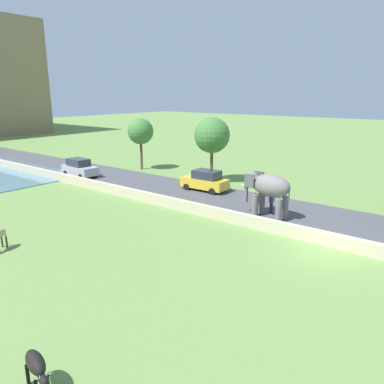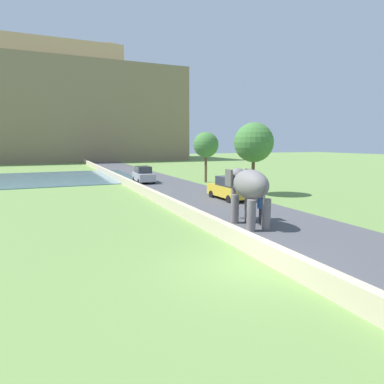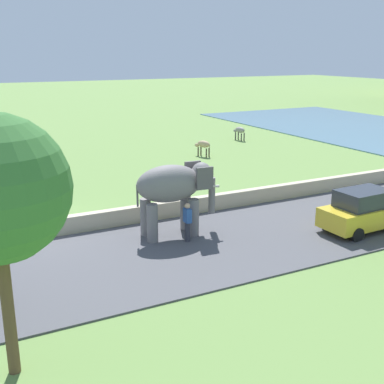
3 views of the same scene
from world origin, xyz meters
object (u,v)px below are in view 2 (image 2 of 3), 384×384
Objects in this scene: elephant at (248,188)px; car_yellow at (230,188)px; car_silver at (143,175)px; person_beside_elephant at (261,208)px.

elephant reaches higher than car_yellow.
car_yellow is at bearing 66.79° from elephant.
elephant is 20.41m from car_silver.
elephant is at bearing -89.96° from car_silver.
person_beside_elephant is at bearing -107.11° from car_yellow.
elephant is 8.04m from car_yellow.
car_yellow is at bearing 72.89° from person_beside_elephant.
elephant is 0.87× the size of car_yellow.
person_beside_elephant is at bearing 7.11° from elephant.
person_beside_elephant is 20.29m from car_silver.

